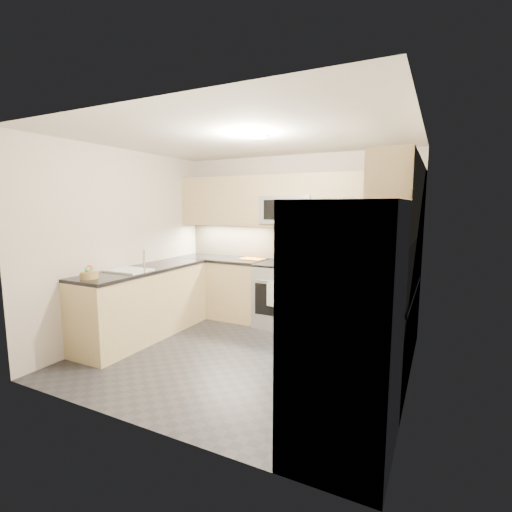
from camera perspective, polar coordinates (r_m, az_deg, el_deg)
name	(u,v)px	position (r m, az deg, el deg)	size (l,w,h in m)	color
floor	(243,356)	(4.52, -2.06, -15.14)	(3.60, 3.20, 0.00)	#24252A
ceiling	(242,137)	(4.23, -2.23, 17.82)	(3.60, 3.20, 0.02)	beige
wall_back	(293,239)	(5.64, 5.71, 2.55)	(3.60, 0.02, 2.50)	#BCB1A4
wall_front	(140,274)	(2.92, -17.48, -2.72)	(3.60, 0.02, 2.50)	#BCB1A4
wall_left	(125,244)	(5.30, -19.47, 1.80)	(0.02, 3.20, 2.50)	#BCB1A4
wall_right	(414,262)	(3.69, 23.15, -0.83)	(0.02, 3.20, 2.50)	#BCB1A4
base_cab_back_left	(222,288)	(5.99, -5.27, -4.90)	(1.42, 0.60, 0.90)	tan
base_cab_back_right	(360,304)	(5.20, 15.74, -7.11)	(1.42, 0.60, 0.90)	tan
base_cab_right	(379,335)	(4.05, 18.36, -11.52)	(0.60, 1.70, 0.90)	tan
base_cab_peninsula	(145,304)	(5.23, -16.77, -7.08)	(0.60, 2.00, 0.90)	tan
countertop_back_left	(222,259)	(5.90, -5.33, -0.44)	(1.42, 0.63, 0.04)	black
countertop_back_right	(362,269)	(5.11, 15.93, -2.01)	(1.42, 0.63, 0.04)	black
countertop_right	(381,290)	(3.93, 18.65, -5.02)	(0.63, 1.70, 0.04)	black
countertop_peninsula	(143,269)	(5.13, -16.98, -2.00)	(0.63, 2.00, 0.04)	black
upper_cab_back	(289,201)	(5.46, 5.12, 8.42)	(3.60, 0.35, 0.75)	tan
upper_cab_right	(400,199)	(3.94, 21.31, 8.17)	(0.35, 1.95, 0.75)	tan
backsplash_back	(293,243)	(5.65, 5.68, 1.99)	(3.60, 0.01, 0.51)	tan
backsplash_right	(416,261)	(4.15, 23.45, -0.73)	(0.01, 2.30, 0.51)	tan
gas_range	(284,295)	(5.48, 4.37, -6.04)	(0.76, 0.65, 0.91)	#A3A5AA
range_cooktop	(285,264)	(5.39, 4.42, -1.28)	(0.76, 0.65, 0.03)	black
oven_door_glass	(275,301)	(5.18, 2.97, -6.88)	(0.62, 0.02, 0.45)	black
oven_handle	(275,282)	(5.10, 2.90, -4.00)	(0.02, 0.02, 0.60)	#B2B5BA
microwave	(288,210)	(5.44, 5.01, 7.11)	(0.76, 0.40, 0.40)	#A2A4AA
microwave_door	(283,210)	(5.25, 4.18, 7.09)	(0.60, 0.01, 0.28)	black
refrigerator	(345,330)	(2.70, 13.58, -11.06)	(0.70, 0.90, 1.80)	#96979D
fridge_handle_left	(286,323)	(2.63, 4.69, -10.27)	(0.02, 0.02, 1.20)	#B2B5BA
fridge_handle_right	(304,310)	(2.95, 7.34, -8.27)	(0.02, 0.02, 1.20)	#B2B5BA
sink_basin	(129,276)	(4.96, -18.94, -2.87)	(0.52, 0.38, 0.16)	white
faucet	(144,261)	(4.75, -16.85, -0.80)	(0.03, 0.03, 0.28)	silver
utensil_bowl	(391,264)	(5.02, 20.05, -1.17)	(0.28, 0.28, 0.16)	#5CA848
cutting_board	(252,259)	(5.70, -0.60, -0.45)	(0.36, 0.25, 0.01)	#C66612
fruit_basket	(89,275)	(4.61, -24.29, -2.74)	(0.20, 0.20, 0.07)	#A7874E
fruit_apple	(89,268)	(4.62, -24.25, -1.71)	(0.07, 0.07, 0.07)	#A83413
fruit_pear	(88,270)	(4.51, -24.49, -1.94)	(0.06, 0.06, 0.06)	#63B04B
dish_towel_check	(272,294)	(5.14, 2.47, -5.86)	(0.19, 0.02, 0.35)	white
dish_towel_blue	(283,295)	(5.08, 4.10, -6.04)	(0.20, 0.02, 0.39)	#323F8B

